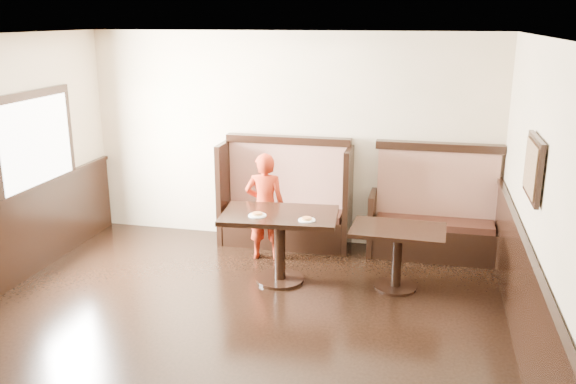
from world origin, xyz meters
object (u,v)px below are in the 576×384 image
(booth_neighbor, at_px, (435,219))
(child, at_px, (265,207))
(table_neighbor, at_px, (397,244))
(booth_main, at_px, (286,206))
(table_main, at_px, (280,229))

(booth_neighbor, relative_size, child, 1.20)
(booth_neighbor, distance_m, table_neighbor, 1.20)
(booth_main, xyz_separation_m, table_main, (0.22, -1.23, 0.11))
(booth_main, xyz_separation_m, child, (-0.13, -0.59, 0.16))
(table_main, bearing_deg, table_neighbor, -0.55)
(booth_neighbor, xyz_separation_m, table_neighbor, (-0.41, -1.12, 0.06))
(booth_main, bearing_deg, booth_neighbor, -0.05)
(table_main, relative_size, table_neighbor, 1.29)
(booth_main, bearing_deg, table_neighbor, -36.11)
(booth_main, height_order, booth_neighbor, same)
(booth_neighbor, xyz_separation_m, table_main, (-1.73, -1.23, 0.15))
(table_main, xyz_separation_m, child, (-0.35, 0.64, 0.05))
(booth_neighbor, bearing_deg, table_neighbor, -109.97)
(table_neighbor, xyz_separation_m, child, (-1.67, 0.54, 0.15))
(booth_main, distance_m, table_main, 1.25)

